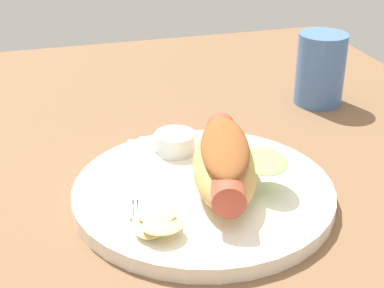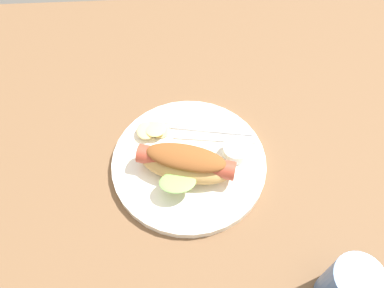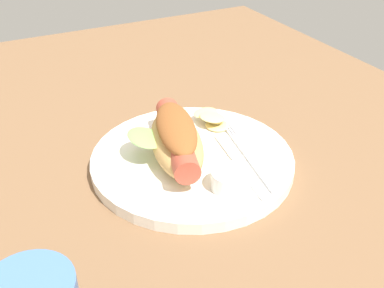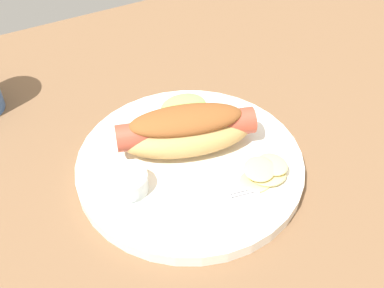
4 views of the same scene
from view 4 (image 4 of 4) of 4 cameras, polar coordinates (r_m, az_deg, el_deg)
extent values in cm
cube|color=brown|center=(57.90, 2.85, -4.60)|extent=(120.00, 90.00, 1.80)
cylinder|color=white|center=(57.51, -0.25, -2.46)|extent=(27.24, 27.24, 1.60)
ellipsoid|color=tan|center=(56.84, -0.69, 1.21)|extent=(17.02, 10.62, 4.56)
cylinder|color=#B24733|center=(56.30, -0.70, 1.81)|extent=(16.81, 7.60, 3.22)
ellipsoid|color=brown|center=(55.34, -0.71, 2.92)|extent=(14.29, 8.40, 2.50)
ellipsoid|color=#7FC65B|center=(59.43, -0.61, 4.63)|extent=(6.15, 4.64, 1.14)
cylinder|color=white|center=(53.40, -7.79, -4.58)|extent=(4.68, 4.68, 2.34)
cube|color=silver|center=(51.52, -2.35, -8.18)|extent=(13.46, 3.46, 0.40)
cube|color=silver|center=(53.16, 6.49, -6.32)|extent=(3.20, 0.84, 0.40)
cube|color=silver|center=(53.41, 6.30, -5.97)|extent=(3.20, 0.84, 0.40)
cube|color=silver|center=(53.67, 6.12, -5.62)|extent=(3.20, 0.84, 0.40)
cube|color=silver|center=(52.63, -2.90, -6.72)|extent=(15.12, 3.41, 0.36)
ellipsoid|color=#E1CD7D|center=(54.78, 7.60, -4.39)|extent=(3.67, 3.52, 0.50)
ellipsoid|color=#E1CD7D|center=(54.92, 9.14, -3.69)|extent=(4.92, 4.16, 0.97)
ellipsoid|color=#E1CD7D|center=(55.50, 9.61, -2.40)|extent=(3.57, 4.10, 0.67)
ellipsoid|color=#E1CD7D|center=(54.50, 8.08, -2.96)|extent=(5.05, 4.97, 0.97)
camera|label=1|loc=(0.72, 50.68, 22.42)|focal=54.82mm
camera|label=2|loc=(0.76, -21.96, 56.86)|focal=37.17mm
camera|label=3|loc=(0.64, -57.32, 20.19)|focal=42.55mm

